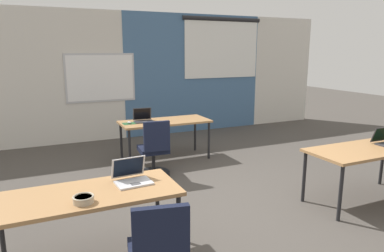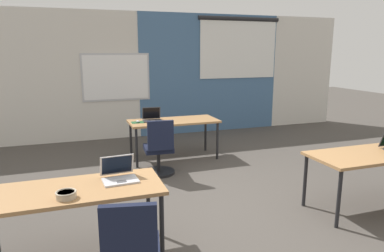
{
  "view_description": "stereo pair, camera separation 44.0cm",
  "coord_description": "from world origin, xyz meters",
  "px_view_note": "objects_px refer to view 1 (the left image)",
  "views": [
    {
      "loc": [
        -2.12,
        -3.64,
        1.95
      ],
      "look_at": [
        -0.22,
        0.55,
        0.96
      ],
      "focal_mm": 32.8,
      "sensor_mm": 36.0,
      "label": 1
    },
    {
      "loc": [
        -1.71,
        -3.8,
        1.95
      ],
      "look_at": [
        -0.22,
        0.55,
        0.96
      ],
      "focal_mm": 32.8,
      "sensor_mm": 36.0,
      "label": 2
    }
  ],
  "objects_px": {
    "desk_near_right": "(366,153)",
    "chair_far_left": "(154,153)",
    "snack_bowl": "(83,199)",
    "desk_far_center": "(165,124)",
    "laptop_near_left_inner": "(132,177)",
    "desk_near_left": "(89,199)",
    "laptop_far_left": "(143,119)",
    "mouse_far_left": "(129,122)"
  },
  "relations": [
    {
      "from": "chair_far_left",
      "to": "snack_bowl",
      "type": "bearing_deg",
      "value": 63.05
    },
    {
      "from": "laptop_near_left_inner",
      "to": "chair_far_left",
      "type": "relative_size",
      "value": 0.38
    },
    {
      "from": "desk_near_left",
      "to": "laptop_near_left_inner",
      "type": "distance_m",
      "value": 0.44
    },
    {
      "from": "snack_bowl",
      "to": "mouse_far_left",
      "type": "bearing_deg",
      "value": 68.83
    },
    {
      "from": "desk_far_center",
      "to": "laptop_far_left",
      "type": "xyz_separation_m",
      "value": [
        -0.38,
        0.08,
        0.11
      ]
    },
    {
      "from": "laptop_near_left_inner",
      "to": "snack_bowl",
      "type": "relative_size",
      "value": 1.97
    },
    {
      "from": "laptop_far_left",
      "to": "mouse_far_left",
      "type": "xyz_separation_m",
      "value": [
        -0.27,
        -0.07,
        -0.03
      ]
    },
    {
      "from": "desk_near_right",
      "to": "desk_far_center",
      "type": "bearing_deg",
      "value": 122.01
    },
    {
      "from": "desk_far_center",
      "to": "mouse_far_left",
      "type": "bearing_deg",
      "value": 179.17
    },
    {
      "from": "mouse_far_left",
      "to": "chair_far_left",
      "type": "bearing_deg",
      "value": -76.46
    },
    {
      "from": "laptop_near_left_inner",
      "to": "laptop_far_left",
      "type": "bearing_deg",
      "value": 67.15
    },
    {
      "from": "desk_near_right",
      "to": "chair_far_left",
      "type": "bearing_deg",
      "value": 137.47
    },
    {
      "from": "laptop_far_left",
      "to": "snack_bowl",
      "type": "xyz_separation_m",
      "value": [
        -1.44,
        -3.08,
        -0.01
      ]
    },
    {
      "from": "mouse_far_left",
      "to": "chair_far_left",
      "type": "height_order",
      "value": "chair_far_left"
    },
    {
      "from": "desk_far_center",
      "to": "desk_near_right",
      "type": "bearing_deg",
      "value": -57.99
    },
    {
      "from": "snack_bowl",
      "to": "laptop_far_left",
      "type": "bearing_deg",
      "value": 64.96
    },
    {
      "from": "desk_near_right",
      "to": "mouse_far_left",
      "type": "height_order",
      "value": "mouse_far_left"
    },
    {
      "from": "desk_near_left",
      "to": "desk_near_right",
      "type": "bearing_deg",
      "value": 0.0
    },
    {
      "from": "desk_near_left",
      "to": "laptop_near_left_inner",
      "type": "xyz_separation_m",
      "value": [
        0.42,
        0.09,
        0.11
      ]
    },
    {
      "from": "chair_far_left",
      "to": "laptop_far_left",
      "type": "bearing_deg",
      "value": -91.57
    },
    {
      "from": "snack_bowl",
      "to": "desk_near_left",
      "type": "bearing_deg",
      "value": 71.18
    },
    {
      "from": "laptop_far_left",
      "to": "desk_far_center",
      "type": "bearing_deg",
      "value": -7.14
    },
    {
      "from": "desk_near_left",
      "to": "desk_near_right",
      "type": "relative_size",
      "value": 1.0
    },
    {
      "from": "laptop_near_left_inner",
      "to": "mouse_far_left",
      "type": "bearing_deg",
      "value": 71.99
    },
    {
      "from": "desk_near_left",
      "to": "laptop_near_left_inner",
      "type": "relative_size",
      "value": 4.57
    },
    {
      "from": "desk_far_center",
      "to": "snack_bowl",
      "type": "height_order",
      "value": "snack_bowl"
    },
    {
      "from": "desk_near_right",
      "to": "desk_near_left",
      "type": "bearing_deg",
      "value": 180.0
    },
    {
      "from": "desk_far_center",
      "to": "laptop_far_left",
      "type": "relative_size",
      "value": 4.55
    },
    {
      "from": "desk_near_right",
      "to": "chair_far_left",
      "type": "distance_m",
      "value": 3.02
    },
    {
      "from": "mouse_far_left",
      "to": "snack_bowl",
      "type": "bearing_deg",
      "value": -111.17
    },
    {
      "from": "laptop_near_left_inner",
      "to": "chair_far_left",
      "type": "xyz_separation_m",
      "value": [
        0.87,
        1.94,
        -0.39
      ]
    },
    {
      "from": "laptop_near_left_inner",
      "to": "mouse_far_left",
      "type": "height_order",
      "value": "laptop_near_left_inner"
    },
    {
      "from": "desk_far_center",
      "to": "laptop_far_left",
      "type": "height_order",
      "value": "laptop_far_left"
    },
    {
      "from": "desk_near_left",
      "to": "desk_far_center",
      "type": "distance_m",
      "value": 3.3
    },
    {
      "from": "desk_far_center",
      "to": "snack_bowl",
      "type": "xyz_separation_m",
      "value": [
        -1.82,
        -3.0,
        0.1
      ]
    },
    {
      "from": "desk_near_right",
      "to": "mouse_far_left",
      "type": "xyz_separation_m",
      "value": [
        -2.4,
        2.81,
        0.08
      ]
    },
    {
      "from": "laptop_far_left",
      "to": "snack_bowl",
      "type": "relative_size",
      "value": 1.98
    },
    {
      "from": "laptop_near_left_inner",
      "to": "mouse_far_left",
      "type": "relative_size",
      "value": 3.26
    },
    {
      "from": "desk_near_left",
      "to": "desk_far_center",
      "type": "height_order",
      "value": "same"
    },
    {
      "from": "chair_far_left",
      "to": "desk_near_left",
      "type": "bearing_deg",
      "value": 61.96
    },
    {
      "from": "desk_near_right",
      "to": "laptop_far_left",
      "type": "distance_m",
      "value": 3.58
    },
    {
      "from": "laptop_near_left_inner",
      "to": "laptop_far_left",
      "type": "height_order",
      "value": "laptop_far_left"
    }
  ]
}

